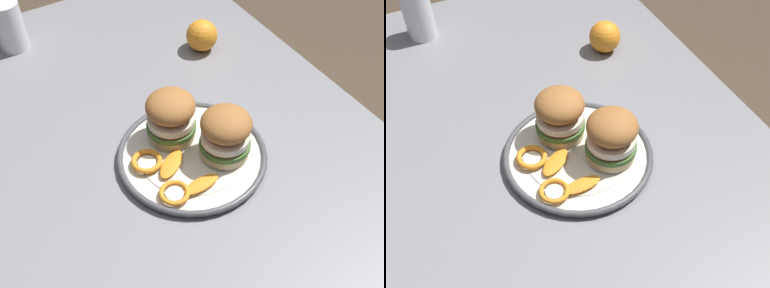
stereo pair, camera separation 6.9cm
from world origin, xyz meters
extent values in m
cube|color=gray|center=(0.00, 0.00, 0.70)|extent=(1.20, 0.86, 0.03)
cube|color=gray|center=(-0.54, 0.37, 0.34)|extent=(0.06, 0.06, 0.69)
cylinder|color=silver|center=(0.06, 0.04, 0.72)|extent=(0.26, 0.26, 0.01)
torus|color=#4C4C51|center=(0.06, 0.04, 0.73)|extent=(0.28, 0.28, 0.01)
cylinder|color=silver|center=(0.06, 0.04, 0.73)|extent=(0.20, 0.20, 0.00)
cylinder|color=beige|center=(0.00, 0.03, 0.74)|extent=(0.09, 0.09, 0.02)
cylinder|color=#477033|center=(0.00, 0.03, 0.76)|extent=(0.10, 0.10, 0.01)
cylinder|color=#BC3828|center=(0.00, 0.03, 0.76)|extent=(0.08, 0.08, 0.01)
cylinder|color=silver|center=(0.00, 0.03, 0.77)|extent=(0.09, 0.09, 0.01)
ellipsoid|color=#A36633|center=(0.00, 0.03, 0.81)|extent=(0.13, 0.13, 0.05)
cylinder|color=beige|center=(0.09, 0.10, 0.74)|extent=(0.09, 0.09, 0.02)
cylinder|color=#477033|center=(0.09, 0.10, 0.76)|extent=(0.10, 0.10, 0.01)
cylinder|color=#BC3828|center=(0.09, 0.10, 0.76)|extent=(0.08, 0.08, 0.01)
cylinder|color=silver|center=(0.09, 0.10, 0.77)|extent=(0.09, 0.09, 0.01)
ellipsoid|color=#A36633|center=(0.09, 0.10, 0.81)|extent=(0.13, 0.13, 0.05)
torus|color=orange|center=(0.13, -0.03, 0.74)|extent=(0.07, 0.07, 0.01)
cylinder|color=#F4E5C6|center=(0.13, -0.03, 0.74)|extent=(0.03, 0.03, 0.00)
ellipsoid|color=orange|center=(0.14, 0.02, 0.74)|extent=(0.03, 0.07, 0.01)
ellipsoid|color=orange|center=(0.07, -0.01, 0.74)|extent=(0.07, 0.08, 0.01)
torus|color=orange|center=(0.04, -0.04, 0.74)|extent=(0.08, 0.08, 0.01)
cylinder|color=#F4E5C6|center=(0.04, -0.04, 0.74)|extent=(0.03, 0.03, 0.00)
cylinder|color=white|center=(-0.46, -0.13, 0.78)|extent=(0.07, 0.07, 0.12)
cylinder|color=silver|center=(-0.46, -0.13, 0.74)|extent=(0.06, 0.06, 0.05)
sphere|color=orange|center=(-0.22, 0.24, 0.75)|extent=(0.07, 0.07, 0.07)
camera|label=1|loc=(0.58, -0.27, 1.42)|focal=45.43mm
camera|label=2|loc=(0.61, -0.21, 1.42)|focal=45.43mm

